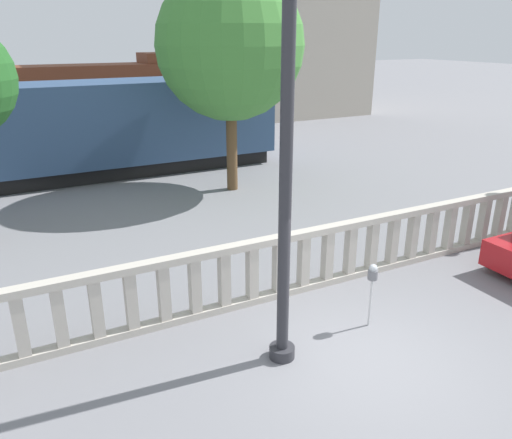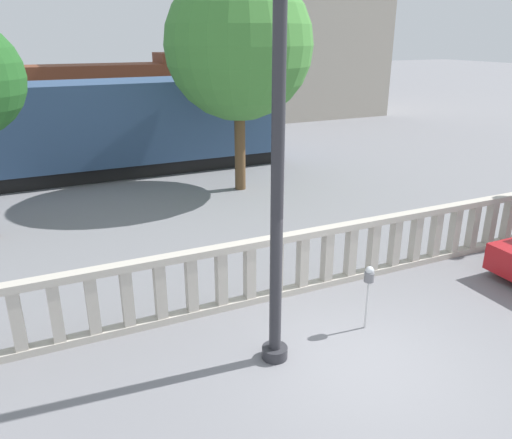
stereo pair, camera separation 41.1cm
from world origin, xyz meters
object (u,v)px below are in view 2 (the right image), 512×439
object	(u,v)px
train_far	(45,95)
tree_right	(239,46)
lamppost	(278,168)
parking_meter	(369,279)
train_near	(11,133)

from	to	relation	value
train_far	tree_right	distance (m)	17.54
lamppost	train_far	world-z (taller)	lamppost
lamppost	parking_meter	bearing A→B (deg)	3.25
parking_meter	train_near	xyz separation A→B (m)	(-5.66, 13.04, 0.83)
parking_meter	train_far	bearing A→B (deg)	98.54
parking_meter	train_near	world-z (taller)	train_near
train_far	train_near	bearing A→B (deg)	-98.23
train_near	tree_right	distance (m)	8.58
train_near	tree_right	bearing A→B (deg)	-29.12
train_far	tree_right	bearing A→B (deg)	-72.39
lamppost	train_near	xyz separation A→B (m)	(-3.73, 13.15, -1.44)
lamppost	parking_meter	size ratio (longest dim) A/B	4.78
parking_meter	train_near	distance (m)	14.24
parking_meter	tree_right	size ratio (longest dim) A/B	0.18
train_near	train_far	xyz separation A→B (m)	(1.81, 12.55, -0.03)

